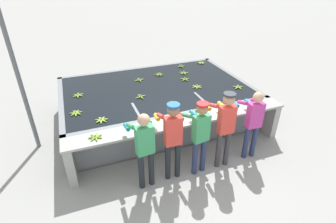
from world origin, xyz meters
The scene contains 26 objects.
ground_plane centered at (0.00, 0.00, 0.00)m, with size 80.00×80.00×0.00m, color #999993.
wash_tank centered at (0.00, 2.05, 0.45)m, with size 4.89×3.22×0.91m.
work_ledge centered at (0.00, 0.23, 0.65)m, with size 4.89×0.45×0.91m.
worker_0 centered at (-1.02, -0.36, 0.95)m, with size 0.45×0.72×1.59m.
worker_1 centered at (-0.47, -0.32, 1.01)m, with size 0.42×0.72×1.66m.
worker_2 centered at (0.08, -0.36, 0.96)m, with size 0.47×0.73×1.60m.
worker_3 centered at (0.63, -0.36, 1.03)m, with size 0.41×0.72×1.69m.
worker_4 centered at (1.34, -0.31, 0.94)m, with size 0.43×0.72×1.58m.
banana_bunch_floating_0 centered at (0.93, 2.21, 0.92)m, with size 0.27×0.28×0.08m.
banana_bunch_floating_1 centered at (-0.55, 1.59, 0.92)m, with size 0.28×0.28×0.08m.
banana_bunch_floating_2 centered at (1.01, 1.64, 0.92)m, with size 0.28×0.27×0.08m.
banana_bunch_floating_3 centered at (0.36, 2.81, 0.92)m, with size 0.28×0.28×0.08m.
banana_bunch_floating_4 centered at (2.01, 1.22, 0.92)m, with size 0.27×0.27×0.08m.
banana_bunch_floating_5 centered at (1.99, 3.30, 0.92)m, with size 0.27×0.28×0.08m.
banana_bunch_floating_6 centered at (-1.61, 0.82, 0.92)m, with size 0.28×0.28×0.08m.
banana_bunch_floating_7 centered at (1.25, 3.23, 0.92)m, with size 0.28×0.28×0.08m.
banana_bunch_floating_8 centered at (1.09, 2.68, 0.92)m, with size 0.28×0.27×0.08m.
banana_bunch_floating_9 centered at (-2.09, 1.31, 0.92)m, with size 0.28×0.28×0.08m.
banana_bunch_floating_10 centered at (-0.29, 2.63, 0.92)m, with size 0.28×0.28×0.08m.
banana_bunch_floating_11 centered at (-1.97, 2.22, 0.92)m, with size 0.27×0.28×0.08m.
banana_bunch_ledge_0 centered at (0.91, 0.17, 0.93)m, with size 0.28×0.28×0.08m.
banana_bunch_ledge_1 centered at (0.34, 0.18, 0.93)m, with size 0.23×0.23×0.08m.
banana_bunch_ledge_2 centered at (-1.80, 0.23, 0.93)m, with size 0.28×0.28×0.08m.
knife_0 centered at (2.04, 0.24, 0.92)m, with size 0.19×0.32×0.02m.
knife_1 centered at (1.73, 0.12, 0.92)m, with size 0.29×0.25×0.02m.
support_post_left centered at (-3.04, 1.72, 1.60)m, with size 0.09×0.09×3.20m.
Camera 1 is at (-1.97, -4.03, 3.76)m, focal length 28.00 mm.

